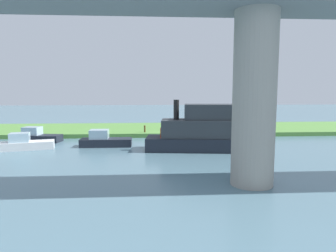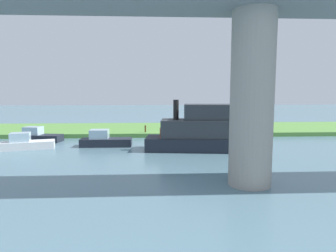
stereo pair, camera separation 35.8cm
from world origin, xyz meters
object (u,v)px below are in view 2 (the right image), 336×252
object	(u,v)px
person_on_bank	(179,125)
skiff_small	(38,136)
bridge_pylon	(252,100)
houseboat_blue	(105,140)
motorboat_red	(26,143)
mooring_post	(145,129)
motorboat_white	(199,132)

from	to	relation	value
person_on_bank	skiff_small	distance (m)	16.90
bridge_pylon	houseboat_blue	bearing A→B (deg)	-51.02
houseboat_blue	bridge_pylon	bearing A→B (deg)	128.98
person_on_bank	skiff_small	bearing A→B (deg)	16.36
person_on_bank	motorboat_red	xyz separation A→B (m)	(15.73, 9.05, -0.63)
person_on_bank	mooring_post	size ratio (longest dim) A/B	1.66
mooring_post	motorboat_white	size ratio (longest dim) A/B	0.09
motorboat_white	motorboat_red	world-z (taller)	motorboat_white
person_on_bank	mooring_post	distance (m)	4.59
houseboat_blue	skiff_small	bearing A→B (deg)	-22.21
houseboat_blue	motorboat_red	world-z (taller)	houseboat_blue
houseboat_blue	motorboat_white	bearing A→B (deg)	164.64
houseboat_blue	motorboat_red	xyz separation A→B (m)	(7.37, 1.09, -0.03)
motorboat_white	houseboat_blue	xyz separation A→B (m)	(9.28, -2.55, -1.16)
skiff_small	motorboat_red	xyz separation A→B (m)	(-0.47, 4.29, -0.01)
motorboat_red	skiff_small	bearing A→B (deg)	-83.74
mooring_post	motorboat_white	xyz separation A→B (m)	(-5.27, 9.08, 0.85)
person_on_bank	motorboat_white	distance (m)	10.56
mooring_post	skiff_small	world-z (taller)	skiff_small
mooring_post	motorboat_red	size ratio (longest dim) A/B	0.16
bridge_pylon	skiff_small	world-z (taller)	bridge_pylon
houseboat_blue	motorboat_red	distance (m)	7.45
motorboat_red	person_on_bank	bearing A→B (deg)	-150.09
person_on_bank	skiff_small	world-z (taller)	person_on_bank
person_on_bank	motorboat_red	distance (m)	18.16
skiff_small	mooring_post	bearing A→B (deg)	-164.34
person_on_bank	motorboat_white	bearing A→B (deg)	95.01
person_on_bank	houseboat_blue	size ratio (longest dim) A/B	0.27
bridge_pylon	skiff_small	distance (m)	25.13
person_on_bank	mooring_post	xyz separation A→B (m)	(4.35, 1.43, -0.28)
bridge_pylon	motorboat_red	world-z (taller)	bridge_pylon
bridge_pylon	houseboat_blue	distance (m)	17.54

